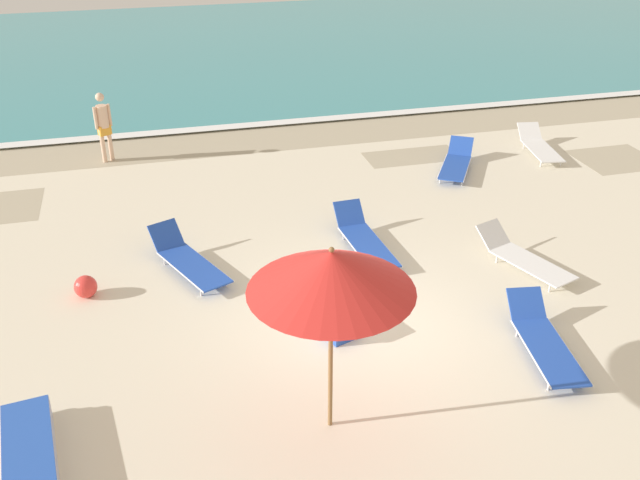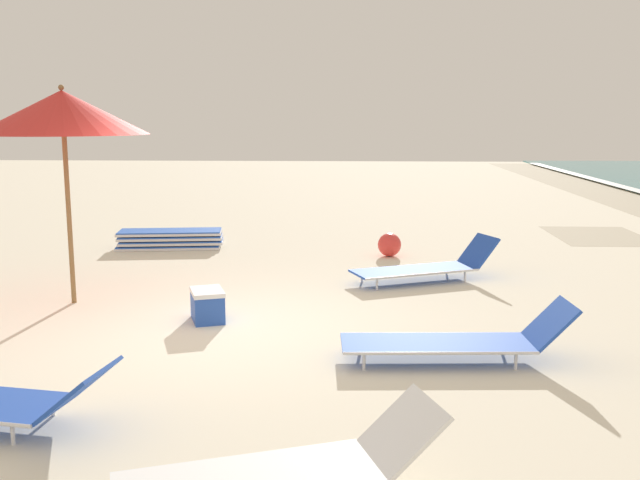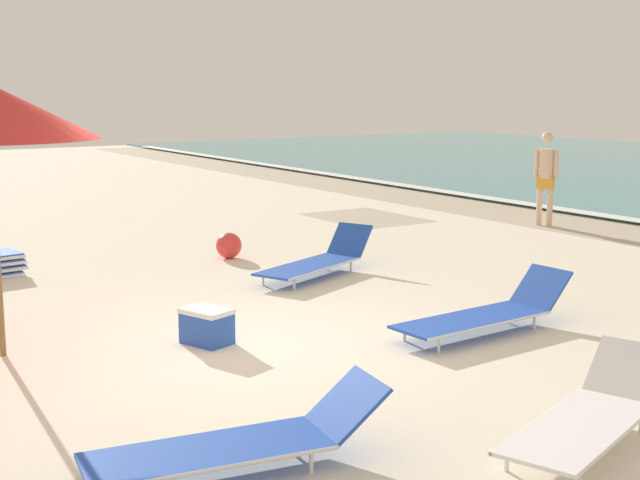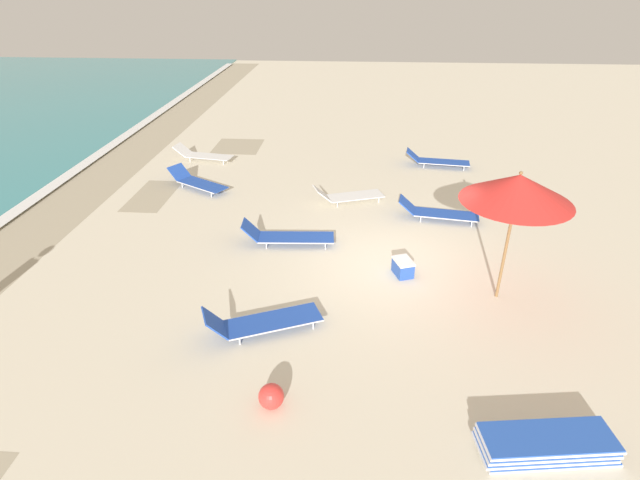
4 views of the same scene
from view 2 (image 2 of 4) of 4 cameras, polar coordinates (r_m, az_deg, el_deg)
ground_plane at (r=8.08m, az=-8.17°, el=-7.69°), size 60.00×60.00×0.16m
beach_umbrella at (r=9.35m, az=-19.89°, el=9.53°), size 2.07×2.07×2.72m
lounger_stack at (r=13.09m, az=-11.87°, el=0.08°), size 0.85×1.95×0.32m
sun_lounger_beside_umbrella at (r=7.10m, az=11.06°, el=-7.80°), size 0.73×2.25×0.58m
sun_lounger_mid_beach_solo at (r=10.37m, az=8.59°, el=-2.07°), size 1.39×2.21×0.61m
sun_lounger_mid_beach_pair_b at (r=4.60m, az=-2.84°, el=-17.77°), size 1.24×2.12×0.55m
beach_ball at (r=12.11m, az=5.58°, el=-0.38°), size 0.40×0.40×0.40m
cooler_box at (r=8.39m, az=-8.99°, el=-5.16°), size 0.59×0.50×0.37m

